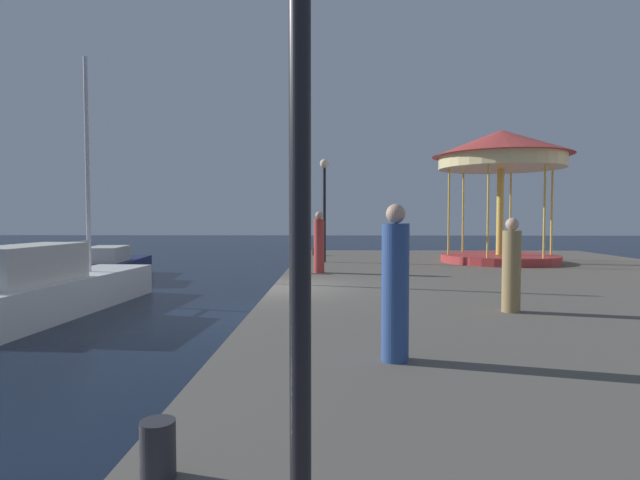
% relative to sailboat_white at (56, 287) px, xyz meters
% --- Properties ---
extents(ground_plane, '(120.00, 120.00, 0.00)m').
position_rel_sailboat_white_xyz_m(ground_plane, '(5.85, -0.38, -0.72)').
color(ground_plane, black).
extents(quay_dock, '(14.67, 28.97, 0.80)m').
position_rel_sailboat_white_xyz_m(quay_dock, '(13.19, -0.38, -0.32)').
color(quay_dock, '#5B564F').
rests_on(quay_dock, ground).
extents(sailboat_white, '(2.31, 7.39, 7.31)m').
position_rel_sailboat_white_xyz_m(sailboat_white, '(0.00, 0.00, 0.00)').
color(sailboat_white, white).
rests_on(sailboat_white, ground).
extents(motorboat_navy, '(2.46, 5.25, 1.42)m').
position_rel_sailboat_white_xyz_m(motorboat_navy, '(-1.75, 7.54, -0.18)').
color(motorboat_navy, '#19214C').
rests_on(motorboat_navy, ground).
extents(carousel, '(5.35, 5.35, 5.22)m').
position_rel_sailboat_white_xyz_m(carousel, '(14.04, 6.95, 3.98)').
color(carousel, '#B23333').
rests_on(carousel, quay_dock).
extents(lamp_post_near_edge, '(0.36, 0.36, 3.97)m').
position_rel_sailboat_white_xyz_m(lamp_post_near_edge, '(7.22, -10.52, 2.82)').
color(lamp_post_near_edge, black).
rests_on(lamp_post_near_edge, quay_dock).
extents(lamp_post_mid_promenade, '(0.36, 0.36, 4.09)m').
position_rel_sailboat_white_xyz_m(lamp_post_mid_promenade, '(7.07, 6.86, 2.90)').
color(lamp_post_mid_promenade, black).
rests_on(lamp_post_mid_promenade, quay_dock).
extents(bollard_north, '(0.24, 0.24, 0.40)m').
position_rel_sailboat_white_xyz_m(bollard_north, '(6.22, -9.93, 0.28)').
color(bollard_north, '#2D2D33').
rests_on(bollard_north, quay_dock).
extents(bollard_south, '(0.24, 0.24, 0.40)m').
position_rel_sailboat_white_xyz_m(bollard_south, '(6.54, 10.40, 0.28)').
color(bollard_south, '#2D2D33').
rests_on(bollard_south, quay_dock).
extents(bollard_center, '(0.24, 0.24, 0.40)m').
position_rel_sailboat_white_xyz_m(bollard_center, '(6.48, 2.71, 0.28)').
color(bollard_center, '#2D2D33').
rests_on(bollard_center, quay_dock).
extents(person_near_carousel, '(0.34, 0.34, 1.94)m').
position_rel_sailboat_white_xyz_m(person_near_carousel, '(8.17, -7.04, 0.99)').
color(person_near_carousel, '#2D4C8C').
rests_on(person_near_carousel, quay_dock).
extents(person_mid_promenade, '(0.34, 0.34, 1.97)m').
position_rel_sailboat_white_xyz_m(person_mid_promenade, '(6.96, 2.93, 1.01)').
color(person_mid_promenade, '#B23833').
rests_on(person_mid_promenade, quay_dock).
extents(person_by_the_water, '(0.34, 0.34, 1.77)m').
position_rel_sailboat_white_xyz_m(person_by_the_water, '(10.76, -3.72, 0.91)').
color(person_by_the_water, '#937A4C').
rests_on(person_by_the_water, quay_dock).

